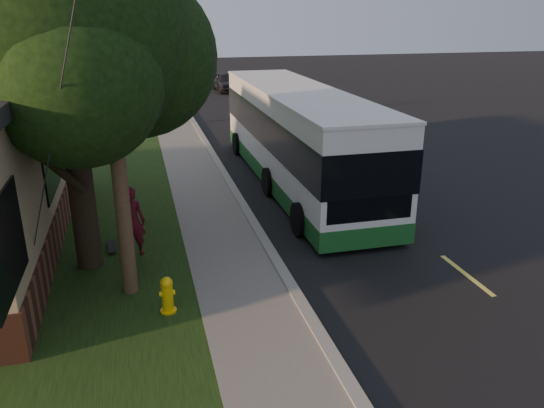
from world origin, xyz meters
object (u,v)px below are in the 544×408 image
Objects in this scene: traffic_signal at (176,44)px; transit_bus at (297,134)px; utility_pole at (108,67)px; bare_tree_near at (121,86)px; bare_tree_far at (131,66)px; leafy_tree at (63,33)px; skateboard_main at (112,246)px; skateboarder at (132,221)px; distant_car at (226,82)px; dumpster at (1,178)px; fire_hydrant at (167,295)px.

transit_bus is (1.76, -26.60, -1.46)m from traffic_signal.
utility_pole is 8.98m from transit_bus.
bare_tree_far is (0.50, 12.00, -0.15)m from bare_tree_near.
leafy_tree is 5.10m from skateboard_main.
traffic_signal is at bearing 82.12° from skateboard_main.
leafy_tree is at bearing -92.50° from bare_tree_near.
skateboarder reaches higher than distant_car.
transit_bus reaches higher than distant_car.
utility_pole is 2.25× the size of bare_tree_far.
skateboard_main is (-0.44, 2.30, -4.51)m from utility_pole.
utility_pole is 1.94m from leafy_tree.
traffic_signal is at bearing 126.22° from distant_car.
dumpster is (-3.99, 5.57, -0.31)m from skateboarder.
leafy_tree is at bearing -92.45° from bare_tree_far.
utility_pole is 1.65× the size of traffic_signal.
utility_pole reaches higher than distant_car.
utility_pole reaches higher than bare_tree_near.
distant_car is (1.46, 22.65, -1.02)m from transit_bus.
leafy_tree is 5.21× the size of dumpster.
traffic_signal reaches higher than skateboard_main.
fire_hydrant is 0.13× the size of traffic_signal.
distant_car reaches higher than fire_hydrant.
skateboard_main is 27.78m from distant_car.
skateboard_main is (-0.75, -26.71, -1.88)m from bare_tree_far.
transit_bus is (5.76, -10.60, -0.44)m from bare_tree_near.
fire_hydrant is 34.25m from traffic_signal.
bare_tree_near is at bearing 68.94° from dumpster.
traffic_signal reaches higher than transit_bus.
utility_pole is 5.31× the size of skateboarder.
distant_car reaches higher than skateboard_main.
transit_bus is 9.57m from dumpster.
traffic_signal is (3.81, 33.01, -1.47)m from utility_pole.
fire_hydrant is 30.04m from bare_tree_far.
utility_pole is 29.13m from bare_tree_far.
transit_bus reaches higher than fire_hydrant.
bare_tree_far is 0.73× the size of traffic_signal.
fire_hydrant is at bearing -123.29° from transit_bus.
bare_tree_far is 2.69× the size of dumpster.
traffic_signal reaches higher than dumpster.
fire_hydrant is at bearing -54.62° from utility_pole.
leafy_tree reaches higher than bare_tree_far.
dumpster is at bearing 117.64° from utility_pole.
leafy_tree is 31.76m from traffic_signal.
bare_tree_far is at bearing 103.11° from transit_bus.
transit_bus is 2.92× the size of distant_car.
bare_tree_far reaches higher than distant_car.
skateboard_main is (-4.25, -30.71, -3.04)m from traffic_signal.
distant_car is at bearing 0.43° from bare_tree_far.
transit_bus is 7.15m from skateboarder.
skateboard_main is 0.51× the size of dumpster.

